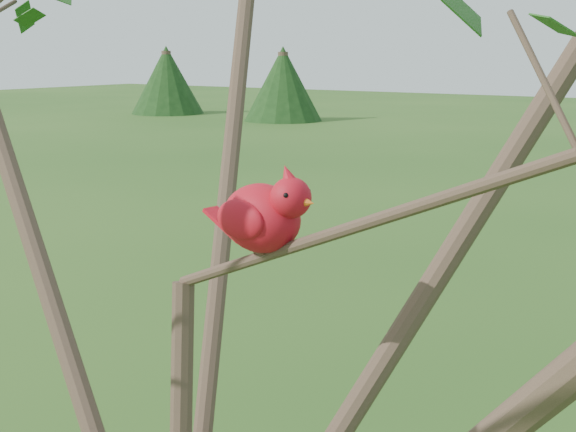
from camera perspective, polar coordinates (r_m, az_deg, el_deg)
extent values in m
ellipsoid|color=red|center=(1.13, -1.89, -0.15)|extent=(0.13, 0.11, 0.10)
sphere|color=red|center=(1.09, 0.20, 1.31)|extent=(0.06, 0.06, 0.06)
cone|color=red|center=(1.09, 0.02, 2.82)|extent=(0.05, 0.04, 0.04)
cone|color=#D85914|center=(1.07, 1.35, 0.98)|extent=(0.03, 0.02, 0.02)
ellipsoid|color=black|center=(1.08, 0.96, 0.99)|extent=(0.02, 0.03, 0.03)
cube|color=red|center=(1.19, -4.40, -0.58)|extent=(0.08, 0.04, 0.04)
ellipsoid|color=red|center=(1.16, -0.78, 0.30)|extent=(0.09, 0.04, 0.06)
ellipsoid|color=red|center=(1.11, -3.42, -0.28)|extent=(0.09, 0.04, 0.06)
cylinder|color=#3F2C22|center=(26.78, -0.35, 9.20)|extent=(0.34, 0.34, 2.25)
cone|color=black|center=(26.78, -0.36, 9.40)|extent=(2.62, 2.62, 2.43)
cylinder|color=#3F2C22|center=(30.11, -8.60, 9.37)|extent=(0.34, 0.34, 2.27)
cone|color=black|center=(30.11, -8.60, 9.55)|extent=(2.65, 2.65, 2.46)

